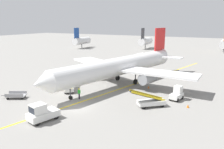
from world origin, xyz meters
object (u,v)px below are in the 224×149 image
Objects in this scene: baggage_cart_loaded at (16,95)px; ground_crew_marshaller at (79,93)px; safety_cone_wingtip_left at (188,106)px; pushback_tug at (42,113)px; airliner at (122,66)px; belt_loader_forward_hold at (68,86)px; safety_cone_nose_right at (149,87)px; baggage_tug_near_wing at (81,73)px; baggage_tug_by_cargo_door at (177,94)px; belt_loader_aft_hold at (151,101)px; safety_cone_nose_left at (112,76)px.

baggage_cart_loaded is 9.76m from ground_crew_marshaller.
pushback_tug is at bearing -138.98° from safety_cone_wingtip_left.
airliner is 19.54m from pushback_tug.
airliner is 15.35m from safety_cone_wingtip_left.
pushback_tug is at bearing -66.13° from belt_loader_forward_hold.
airliner is 8.81× the size of pushback_tug.
ground_crew_marshaller is 3.86× the size of safety_cone_nose_right.
belt_loader_forward_hold is 10.24× the size of safety_cone_wingtip_left.
airliner is at bearing -4.54° from baggage_tug_near_wing.
baggage_tug_by_cargo_door reaches higher than safety_cone_wingtip_left.
belt_loader_aft_hold reaches higher than baggage_cart_loaded.
safety_cone_wingtip_left is (13.43, -6.71, -3.20)m from airliner.
baggage_tug_by_cargo_door reaches higher than baggage_cart_loaded.
belt_loader_forward_hold is at bearing -125.46° from airliner.
airliner reaches higher than pushback_tug.
airliner reaches higher than baggage_tug_near_wing.
baggage_tug_near_wing is at bearing -151.92° from safety_cone_nose_left.
pushback_tug is 22.04m from baggage_tug_near_wing.
belt_loader_aft_hold is at bearing -156.27° from safety_cone_wingtip_left.
safety_cone_nose_right is (9.76, -4.37, 0.00)m from safety_cone_nose_left.
belt_loader_forward_hold is 2.65× the size of ground_crew_marshaller.
baggage_tug_by_cargo_door is at bearing 26.91° from baggage_cart_loaded.
belt_loader_aft_hold is at bearing 18.57° from baggage_cart_loaded.
baggage_tug_by_cargo_door is at bearing -32.76° from safety_cone_nose_right.
belt_loader_forward_hold is at bearing 113.87° from pushback_tug.
safety_cone_nose_left is at bearing 136.83° from airliner.
pushback_tug is 23.49m from safety_cone_nose_left.
baggage_cart_loaded is (-21.89, -11.11, -0.46)m from baggage_tug_by_cargo_door.
safety_cone_wingtip_left is (7.85, -6.26, 0.00)m from safety_cone_nose_right.
safety_cone_wingtip_left is at bearing -31.12° from safety_cone_nose_left.
airliner is 12.68m from belt_loader_aft_hold.
airliner is at bearing 159.87° from baggage_tug_by_cargo_door.
baggage_tug_by_cargo_door is at bearing 60.96° from belt_loader_aft_hold.
pushback_tug is at bearing -93.26° from airliner.
baggage_cart_loaded is 8.36× the size of safety_cone_nose_left.
belt_loader_forward_hold is 19.48m from safety_cone_wingtip_left.
baggage_cart_loaded is 20.22m from safety_cone_nose_left.
baggage_cart_loaded reaches higher than safety_cone_nose_left.
belt_loader_forward_hold is 8.29m from baggage_cart_loaded.
baggage_tug_by_cargo_door is at bearing -27.49° from safety_cone_nose_left.
airliner is at bearing 175.33° from safety_cone_nose_right.
baggage_tug_by_cargo_door is at bearing 129.41° from safety_cone_wingtip_left.
belt_loader_aft_hold is 18.13m from safety_cone_nose_left.
baggage_tug_by_cargo_door is 6.87m from safety_cone_nose_right.
baggage_tug_by_cargo_door is 5.28m from belt_loader_aft_hold.
airliner is at bearing 80.17° from ground_crew_marshaller.
safety_cone_wingtip_left is (24.00, 8.55, -0.25)m from baggage_cart_loaded.
safety_cone_nose_right is 1.00× the size of safety_cone_wingtip_left.
belt_loader_forward_hold reaches higher than baggage_tug_near_wing.
baggage_tug_near_wing is (-10.02, 0.80, -2.49)m from airliner.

